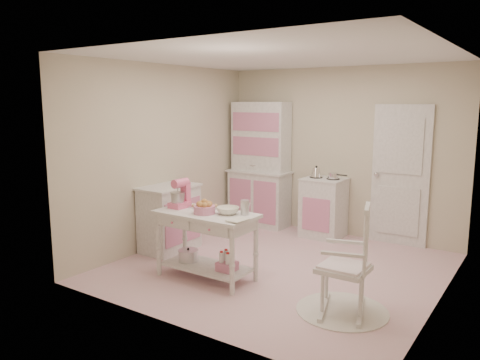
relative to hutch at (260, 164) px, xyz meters
name	(u,v)px	position (x,y,z in m)	size (l,w,h in m)	color
room_shell	(280,137)	(1.31, -1.66, 0.61)	(3.84, 3.84, 2.62)	pink
door	(400,176)	(2.26, 0.21, -0.02)	(0.82, 0.05, 2.04)	white
hutch	(260,164)	(0.00, 0.00, 0.00)	(1.06, 0.50, 2.08)	white
stove	(324,207)	(1.20, -0.05, -0.58)	(0.62, 0.57, 0.92)	white
base_cabinet	(169,218)	(-0.32, -1.89, -0.58)	(0.54, 0.84, 0.92)	white
lace_rug	(342,311)	(2.46, -2.40, -1.03)	(0.92, 0.92, 0.01)	white
rocking_chair	(344,259)	(2.46, -2.40, -0.49)	(0.48, 0.72, 1.10)	white
work_table	(206,245)	(0.78, -2.45, -0.64)	(1.20, 0.60, 0.80)	white
stand_mixer	(179,194)	(0.36, -2.43, -0.07)	(0.20, 0.28, 0.34)	pink
cookie_tray	(205,207)	(0.63, -2.27, -0.23)	(0.34, 0.24, 0.02)	silver
bread_basket	(204,210)	(0.80, -2.50, -0.19)	(0.25, 0.25, 0.09)	pink
mixing_bowl	(228,211)	(1.04, -2.37, -0.20)	(0.26, 0.26, 0.08)	white
metal_pitcher	(245,207)	(1.22, -2.29, -0.16)	(0.10, 0.10, 0.17)	silver
recipe_book	(232,219)	(1.23, -2.57, -0.23)	(0.17, 0.23, 0.02)	white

